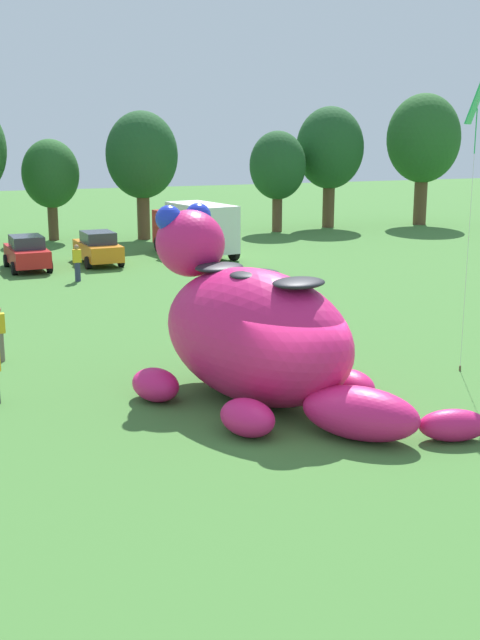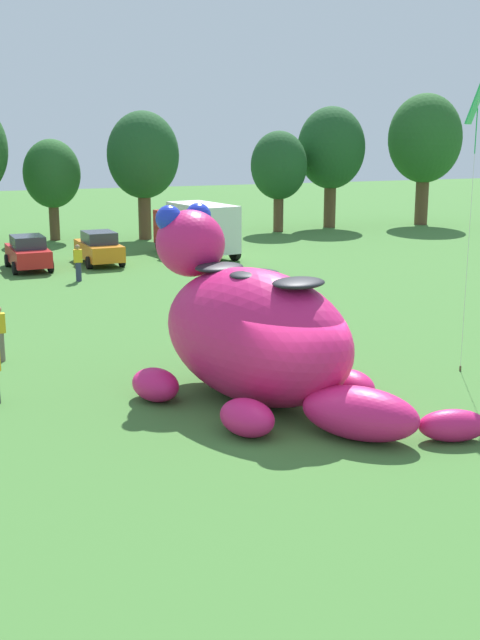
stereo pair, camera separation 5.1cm
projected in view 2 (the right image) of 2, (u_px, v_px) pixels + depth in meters
name	position (u px, v px, depth m)	size (l,w,h in m)	color
ground_plane	(297.00, 421.00, 19.29)	(160.00, 160.00, 0.00)	#427533
giant_inflatable_creature	(255.00, 334.00, 20.37)	(7.06, 8.55, 4.87)	#E01E6B
car_red	(28.00, 253.00, 40.00)	(2.06, 4.16, 1.72)	red
car_orange	(99.00, 248.00, 41.61)	(2.07, 4.17, 1.72)	orange
box_truck	(197.00, 228.00, 44.02)	(3.30, 6.66, 2.95)	#B2231E
tree_centre	(52.00, 174.00, 50.04)	(3.55, 3.55, 6.30)	brown
tree_centre_right	(143.00, 156.00, 50.20)	(4.52, 4.52, 8.02)	brown
tree_mid_right	(279.00, 166.00, 54.21)	(3.83, 3.83, 6.79)	brown
tree_right	(331.00, 149.00, 56.46)	(4.77, 4.77, 8.46)	brown
tree_far_right	(425.00, 139.00, 57.98)	(5.31, 5.31, 9.42)	brown
spectator_near_inflatable	(78.00, 263.00, 36.92)	(0.38, 0.26, 1.71)	#2D334C
tethered_flying_kite	(478.00, 102.00, 21.56)	(1.13, 1.13, 8.42)	brown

